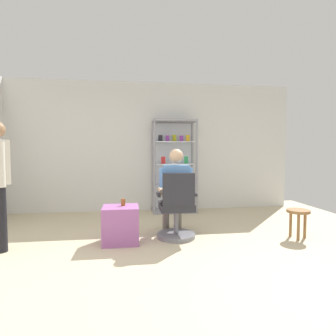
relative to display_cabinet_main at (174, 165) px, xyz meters
name	(u,v)px	position (x,y,z in m)	size (l,w,h in m)	color
ground_plane	(178,267)	(-0.40, -2.76, -0.97)	(7.20, 7.20, 0.00)	#C6B793
back_wall	(154,147)	(-0.40, 0.24, 0.38)	(6.00, 0.10, 2.70)	silver
display_cabinet_main	(174,165)	(0.00, 0.00, 0.00)	(0.90, 0.45, 1.90)	gray
office_chair	(177,212)	(-0.24, -1.80, -0.57)	(0.56, 0.56, 0.96)	slate
seated_shopkeeper	(175,188)	(-0.24, -1.64, -0.25)	(0.49, 0.57, 1.29)	slate
storage_crate	(121,225)	(-1.04, -1.87, -0.71)	(0.49, 0.43, 0.50)	#9E599E
tea_glass	(123,202)	(-1.00, -1.82, -0.41)	(0.06, 0.06, 0.10)	brown
wooden_stool	(298,215)	(1.50, -2.02, -0.63)	(0.32, 0.32, 0.42)	olive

